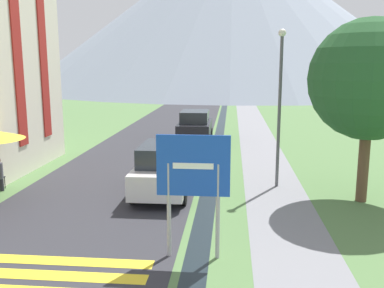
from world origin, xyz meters
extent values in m
plane|color=#517542|center=(0.00, 20.00, 0.00)|extent=(160.00, 160.00, 0.00)
cube|color=#2D2D33|center=(-2.50, 30.00, 0.00)|extent=(6.40, 60.00, 0.01)
cube|color=slate|center=(3.60, 30.00, 0.00)|extent=(2.20, 60.00, 0.01)
cube|color=black|center=(1.20, 30.00, 0.00)|extent=(0.60, 60.00, 0.00)
cube|color=yellow|center=(-2.50, 3.74, 0.01)|extent=(5.44, 0.44, 0.01)
cube|color=yellow|center=(-2.50, 4.44, 0.01)|extent=(5.44, 0.44, 0.01)
cone|color=gray|center=(1.75, 82.58, 14.81)|extent=(79.13, 79.13, 29.61)
cube|color=maroon|center=(-6.55, 12.00, 5.09)|extent=(0.06, 0.70, 7.64)
cube|color=maroon|center=(-6.55, 14.37, 5.09)|extent=(0.06, 0.70, 7.64)
cylinder|color=#9E9EA3|center=(0.52, 4.97, 1.16)|extent=(0.10, 0.10, 2.32)
cylinder|color=#9E9EA3|center=(1.69, 4.97, 1.16)|extent=(0.10, 0.10, 2.32)
cube|color=#1947B7|center=(1.11, 4.95, 2.27)|extent=(1.72, 0.05, 1.45)
cube|color=white|center=(1.11, 4.92, 2.27)|extent=(0.95, 0.02, 0.14)
cube|color=silver|center=(-0.40, 10.10, 0.72)|extent=(1.78, 4.33, 0.84)
cube|color=#23282D|center=(-0.40, 9.88, 1.48)|extent=(1.51, 2.38, 0.68)
cylinder|color=black|center=(-1.25, 11.44, 0.30)|extent=(0.18, 0.60, 0.60)
cylinder|color=black|center=(0.45, 11.44, 0.30)|extent=(0.18, 0.60, 0.60)
cylinder|color=black|center=(-1.25, 8.76, 0.30)|extent=(0.18, 0.60, 0.60)
cylinder|color=black|center=(0.45, 8.76, 0.30)|extent=(0.18, 0.60, 0.60)
cube|color=black|center=(-0.21, 20.92, 0.72)|extent=(1.89, 4.16, 0.84)
cube|color=#23282D|center=(-0.21, 20.71, 1.48)|extent=(1.60, 2.29, 0.68)
cylinder|color=black|center=(-1.11, 22.21, 0.30)|extent=(0.18, 0.60, 0.60)
cylinder|color=black|center=(0.69, 22.21, 0.30)|extent=(0.18, 0.60, 0.60)
cylinder|color=black|center=(-1.11, 19.63, 0.30)|extent=(0.18, 0.60, 0.60)
cylinder|color=black|center=(0.69, 19.63, 0.30)|extent=(0.18, 0.60, 0.60)
cylinder|color=#232328|center=(-6.42, 10.05, 0.23)|extent=(0.03, 0.03, 0.45)
cylinder|color=#232328|center=(-6.42, 9.71, 0.23)|extent=(0.03, 0.03, 0.45)
cylinder|color=#282833|center=(-6.37, 9.75, 0.23)|extent=(0.14, 0.14, 0.46)
cylinder|color=#515156|center=(3.73, 11.30, 2.78)|extent=(0.12, 0.12, 5.56)
sphere|color=silver|center=(3.73, 11.30, 5.68)|extent=(0.28, 0.28, 0.28)
cylinder|color=brown|center=(6.40, 9.76, 1.21)|extent=(0.36, 0.36, 2.42)
sphere|color=#235128|center=(6.40, 9.76, 4.10)|extent=(3.95, 3.95, 3.95)
camera|label=1|loc=(1.97, -4.64, 4.59)|focal=40.00mm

